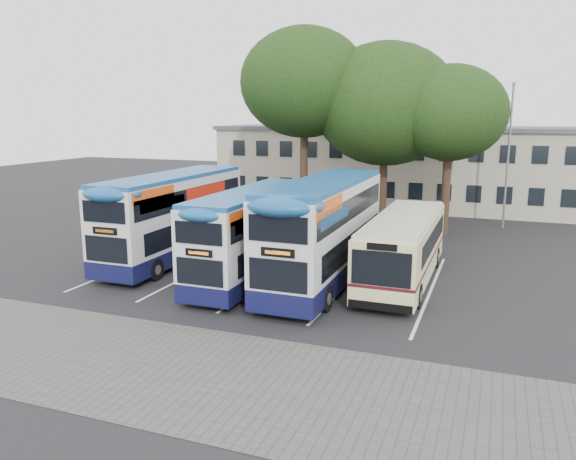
# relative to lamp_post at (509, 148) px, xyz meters

# --- Properties ---
(ground) EXTENTS (120.00, 120.00, 0.00)m
(ground) POSITION_rel_lamp_post_xyz_m (-6.00, -19.97, -5.08)
(ground) COLOR black
(ground) RESTS_ON ground
(paving_strip) EXTENTS (40.00, 6.00, 0.01)m
(paving_strip) POSITION_rel_lamp_post_xyz_m (-8.00, -24.97, -5.08)
(paving_strip) COLOR #595654
(paving_strip) RESTS_ON ground
(bay_lines) EXTENTS (14.12, 11.00, 0.01)m
(bay_lines) POSITION_rel_lamp_post_xyz_m (-9.75, -14.97, -5.08)
(bay_lines) COLOR silver
(bay_lines) RESTS_ON ground
(depot_building) EXTENTS (32.40, 8.40, 6.20)m
(depot_building) POSITION_rel_lamp_post_xyz_m (-6.00, 7.02, -1.93)
(depot_building) COLOR #B1A98E
(depot_building) RESTS_ON ground
(lamp_post) EXTENTS (0.25, 1.05, 9.06)m
(lamp_post) POSITION_rel_lamp_post_xyz_m (0.00, 0.00, 0.00)
(lamp_post) COLOR gray
(lamp_post) RESTS_ON ground
(tree_left) EXTENTS (8.05, 8.05, 12.50)m
(tree_left) POSITION_rel_lamp_post_xyz_m (-12.25, -3.56, 3.97)
(tree_left) COLOR black
(tree_left) RESTS_ON ground
(tree_mid) EXTENTS (8.87, 8.87, 11.50)m
(tree_mid) POSITION_rel_lamp_post_xyz_m (-7.30, -2.50, 2.64)
(tree_mid) COLOR black
(tree_mid) RESTS_ON ground
(tree_right) EXTENTS (6.54, 6.54, 9.99)m
(tree_right) POSITION_rel_lamp_post_xyz_m (-3.35, -3.41, 2.11)
(tree_right) COLOR black
(tree_right) RESTS_ON ground
(bus_dd_left) EXTENTS (2.49, 10.29, 4.29)m
(bus_dd_left) POSITION_rel_lamp_post_xyz_m (-15.32, -14.29, -2.72)
(bus_dd_left) COLOR #10113B
(bus_dd_left) RESTS_ON ground
(bus_dd_mid) EXTENTS (2.29, 9.45, 3.94)m
(bus_dd_mid) POSITION_rel_lamp_post_xyz_m (-10.31, -15.89, -2.92)
(bus_dd_mid) COLOR #10113B
(bus_dd_mid) RESTS_ON ground
(bus_dd_right) EXTENTS (2.58, 10.66, 4.44)m
(bus_dd_right) POSITION_rel_lamp_post_xyz_m (-7.25, -15.34, -2.64)
(bus_dd_right) COLOR #10113B
(bus_dd_right) RESTS_ON ground
(bus_single) EXTENTS (2.46, 9.68, 2.89)m
(bus_single) POSITION_rel_lamp_post_xyz_m (-4.09, -13.93, -3.45)
(bus_single) COLOR #EEE99E
(bus_single) RESTS_ON ground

